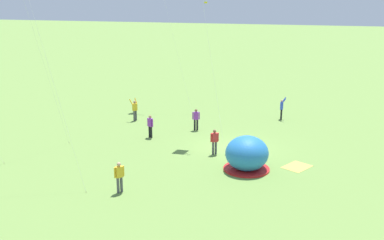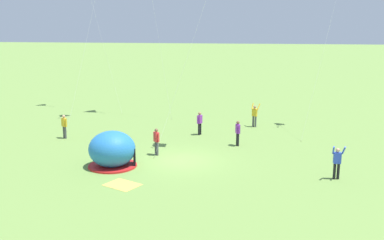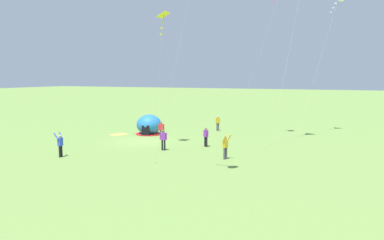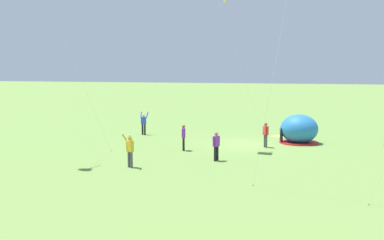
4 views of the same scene
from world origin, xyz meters
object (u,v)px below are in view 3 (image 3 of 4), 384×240
(person_watching_sky, at_px, (218,122))
(person_far_back, at_px, (163,139))
(person_with_toddler, at_px, (206,136))
(person_center_field, at_px, (161,129))
(kite_yellow, at_px, (163,20))
(person_flying_kite, at_px, (225,146))
(person_arms_raised, at_px, (60,144))
(popup_tent, at_px, (149,125))

(person_watching_sky, bearing_deg, person_far_back, -1.13)
(person_with_toddler, height_order, person_watching_sky, same)
(person_center_field, relative_size, kite_yellow, 0.15)
(person_flying_kite, bearing_deg, person_watching_sky, -157.67)
(person_center_field, distance_m, person_watching_sky, 8.10)
(person_arms_raised, bearing_deg, person_center_field, 163.93)
(person_arms_raised, height_order, kite_yellow, kite_yellow)
(person_center_field, height_order, person_arms_raised, person_arms_raised)
(person_center_field, xyz_separation_m, person_flying_kite, (6.07, 8.71, 0.03))
(person_watching_sky, xyz_separation_m, person_far_back, (12.43, -0.25, 0.00))
(popup_tent, height_order, person_far_back, popup_tent)
(person_far_back, bearing_deg, person_flying_kite, 79.26)
(person_center_field, bearing_deg, popup_tent, -128.09)
(person_center_field, xyz_separation_m, person_with_toddler, (2.05, 5.53, 0.00))
(person_arms_raised, bearing_deg, person_with_toddler, 134.55)
(popup_tent, height_order, person_arms_raised, popup_tent)
(popup_tent, relative_size, person_far_back, 1.63)
(person_center_field, xyz_separation_m, person_watching_sky, (-7.47, 3.15, 0.00))
(person_center_field, xyz_separation_m, person_arms_raised, (10.46, -3.01, 0.03))
(person_arms_raised, xyz_separation_m, person_watching_sky, (-17.93, 6.17, -0.03))
(person_with_toddler, relative_size, person_far_back, 1.00)
(person_flying_kite, xyz_separation_m, person_far_back, (-1.10, -5.80, -0.03))
(person_watching_sky, bearing_deg, popup_tent, -46.63)
(person_arms_raised, height_order, person_far_back, person_arms_raised)
(kite_yellow, bearing_deg, person_with_toddler, 109.24)
(person_flying_kite, xyz_separation_m, kite_yellow, (-2.80, -6.67, 9.91))
(popup_tent, distance_m, person_with_toddler, 9.09)
(popup_tent, distance_m, person_arms_raised, 12.50)
(popup_tent, height_order, person_flying_kite, popup_tent)
(person_center_field, height_order, person_with_toddler, same)
(person_center_field, bearing_deg, person_far_back, 30.35)
(person_with_toddler, bearing_deg, kite_yellow, -70.76)
(person_arms_raised, height_order, person_with_toddler, person_arms_raised)
(person_with_toddler, relative_size, kite_yellow, 0.15)
(person_flying_kite, height_order, person_watching_sky, person_flying_kite)
(popup_tent, xyz_separation_m, person_flying_kite, (8.10, 11.31, 0.00))
(person_with_toddler, distance_m, person_watching_sky, 9.81)
(person_far_back, height_order, kite_yellow, kite_yellow)
(person_watching_sky, bearing_deg, person_with_toddler, 14.03)
(person_arms_raised, bearing_deg, person_watching_sky, 161.02)
(person_flying_kite, distance_m, person_far_back, 5.91)
(person_center_field, relative_size, person_far_back, 1.00)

